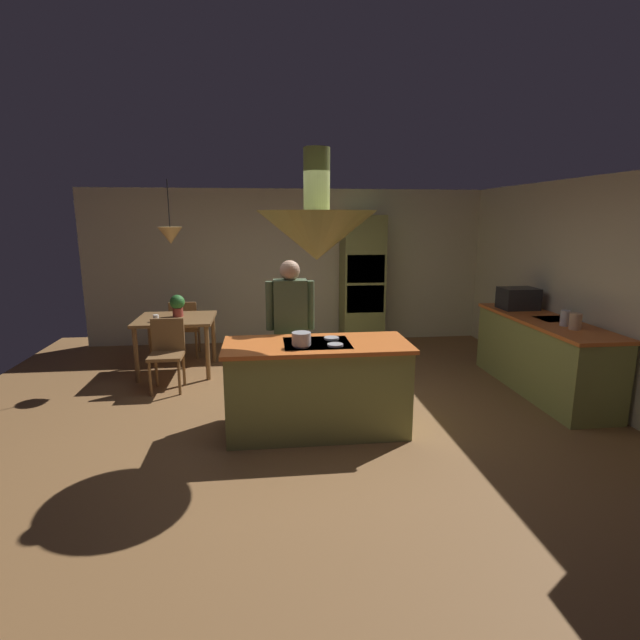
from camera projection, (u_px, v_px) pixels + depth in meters
The scene contains 18 objects.
ground at pixel (315, 421), 5.05m from camera, with size 8.16×8.16×0.00m, color olive.
wall_back at pixel (293, 267), 8.14m from camera, with size 6.80×0.10×2.55m, color beige.
wall_right at pixel (592, 290), 5.54m from camera, with size 0.10×7.20×2.55m, color beige.
kitchen_island at pixel (317, 387), 4.76m from camera, with size 1.80×0.78×0.92m.
counter_run_right at pixel (542, 355), 5.86m from camera, with size 0.73×2.24×0.90m.
oven_tower at pixel (362, 281), 7.91m from camera, with size 0.66×0.62×2.13m.
dining_table at pixel (176, 325), 6.57m from camera, with size 1.02×0.93×0.76m.
person_at_island at pixel (290, 325), 5.28m from camera, with size 0.53×0.22×1.65m.
range_hood at pixel (317, 232), 4.45m from camera, with size 1.10×1.10×1.00m.
pendant_light_over_table at pixel (170, 235), 6.32m from camera, with size 0.32×0.32×0.82m.
chair_facing_island at pixel (167, 349), 5.94m from camera, with size 0.40×0.40×0.87m.
chair_by_back_wall at pixel (185, 325), 7.27m from camera, with size 0.40×0.40×0.87m.
potted_plant_on_table at pixel (177, 304), 6.59m from camera, with size 0.20×0.20×0.30m.
cup_on_table at pixel (156, 318), 6.29m from camera, with size 0.07×0.07×0.09m, color white.
canister_flour at pixel (575, 321), 5.21m from camera, with size 0.13×0.13×0.18m, color #E0B78C.
canister_sugar at pixel (565, 318), 5.39m from camera, with size 0.11×0.11×0.17m, color silver.
microwave_on_counter at pixel (518, 298), 6.38m from camera, with size 0.46×0.36×0.28m, color #232326.
cooking_pot_on_cooktop at pixel (301, 339), 4.51m from camera, with size 0.18×0.18×0.12m, color #B2B2B7.
Camera 1 is at (-0.49, -4.69, 2.09)m, focal length 27.12 mm.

